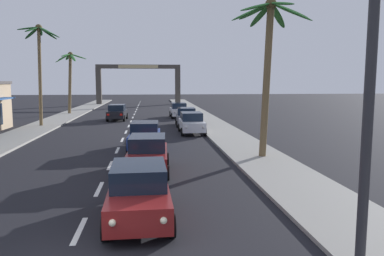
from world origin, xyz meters
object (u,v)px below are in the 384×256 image
(sedan_parked_far_kerb, at_px, (179,110))
(palm_left_farthest, at_px, (70,70))
(sedan_parked_nearest_kerb, at_px, (186,117))
(sedan_parked_mid_kerb, at_px, (192,123))
(sedan_third_in_queue, at_px, (148,154))
(sedan_oncoming_far, at_px, (117,112))
(traffic_signal_mast, at_px, (210,12))
(sedan_lead_at_stop_bar, at_px, (139,192))
(sedan_fifth_in_queue, at_px, (145,136))
(palm_right_second, at_px, (269,45))
(palm_left_third, at_px, (39,51))
(town_gateway_arch, at_px, (139,79))

(sedan_parked_far_kerb, bearing_deg, palm_left_farthest, 156.81)
(sedan_parked_nearest_kerb, distance_m, sedan_parked_mid_kerb, 5.24)
(sedan_third_in_queue, bearing_deg, sedan_oncoming_far, 98.08)
(traffic_signal_mast, distance_m, sedan_oncoming_far, 34.09)
(sedan_lead_at_stop_bar, xyz_separation_m, sedan_parked_far_kerb, (3.58, 31.93, 0.00))
(sedan_oncoming_far, height_order, sedan_parked_mid_kerb, same)
(sedan_fifth_in_queue, xyz_separation_m, palm_left_farthest, (-9.47, 25.62, 4.64))
(sedan_fifth_in_queue, height_order, sedan_oncoming_far, same)
(sedan_third_in_queue, bearing_deg, sedan_parked_far_kerb, 82.63)
(sedan_parked_far_kerb, xyz_separation_m, palm_left_farthest, (-13.03, 5.58, 4.64))
(sedan_lead_at_stop_bar, xyz_separation_m, palm_left_farthest, (-9.45, 37.52, 4.64))
(traffic_signal_mast, bearing_deg, sedan_parked_far_kerb, 86.73)
(palm_right_second, bearing_deg, sedan_lead_at_stop_bar, -127.80)
(sedan_parked_nearest_kerb, bearing_deg, sedan_third_in_queue, -100.90)
(sedan_parked_nearest_kerb, xyz_separation_m, sedan_parked_far_kerb, (-0.09, 8.04, 0.00))
(sedan_lead_at_stop_bar, bearing_deg, sedan_parked_mid_kerb, 79.03)
(palm_left_farthest, relative_size, palm_right_second, 0.92)
(sedan_parked_mid_kerb, bearing_deg, sedan_parked_far_kerb, 90.13)
(palm_left_third, bearing_deg, sedan_parked_far_kerb, 30.15)
(sedan_parked_mid_kerb, height_order, palm_left_farthest, palm_left_farthest)
(sedan_oncoming_far, xyz_separation_m, sedan_parked_mid_kerb, (6.76, -11.01, 0.00))
(sedan_parked_far_kerb, distance_m, palm_left_farthest, 14.92)
(sedan_parked_nearest_kerb, bearing_deg, palm_left_farthest, 133.92)
(palm_left_farthest, bearing_deg, sedan_oncoming_far, -51.26)
(sedan_lead_at_stop_bar, distance_m, sedan_parked_far_kerb, 32.13)
(sedan_third_in_queue, relative_size, town_gateway_arch, 0.31)
(sedan_parked_mid_kerb, distance_m, palm_left_farthest, 23.42)
(palm_left_farthest, bearing_deg, sedan_lead_at_stop_bar, -75.86)
(sedan_oncoming_far, distance_m, sedan_parked_mid_kerb, 12.92)
(sedan_oncoming_far, distance_m, palm_left_farthest, 11.09)
(sedan_parked_far_kerb, bearing_deg, traffic_signal_mast, -93.27)
(sedan_lead_at_stop_bar, distance_m, palm_right_second, 11.90)
(palm_left_farthest, bearing_deg, sedan_parked_nearest_kerb, -46.08)
(palm_left_farthest, bearing_deg, sedan_parked_mid_kerb, -55.30)
(traffic_signal_mast, xyz_separation_m, palm_right_second, (5.02, 12.25, 0.56))
(sedan_third_in_queue, relative_size, palm_right_second, 0.54)
(sedan_lead_at_stop_bar, distance_m, sedan_parked_mid_kerb, 18.99)
(sedan_parked_mid_kerb, bearing_deg, palm_left_farthest, 124.70)
(sedan_lead_at_stop_bar, relative_size, palm_left_farthest, 0.58)
(sedan_parked_nearest_kerb, relative_size, sedan_parked_mid_kerb, 1.01)
(sedan_third_in_queue, xyz_separation_m, town_gateway_arch, (-1.87, 50.97, 3.66))
(sedan_third_in_queue, xyz_separation_m, sedan_parked_far_kerb, (3.36, 25.99, 0.00))
(sedan_third_in_queue, xyz_separation_m, palm_left_farthest, (-9.67, 31.57, 4.64))
(sedan_lead_at_stop_bar, distance_m, palm_left_farthest, 38.97)
(palm_right_second, bearing_deg, sedan_parked_mid_kerb, 106.15)
(sedan_fifth_in_queue, distance_m, palm_right_second, 9.03)
(sedan_fifth_in_queue, height_order, town_gateway_arch, town_gateway_arch)
(sedan_oncoming_far, distance_m, sedan_parked_far_kerb, 7.10)
(sedan_parked_far_kerb, xyz_separation_m, palm_left_third, (-12.97, -7.53, 5.93))
(sedan_lead_at_stop_bar, xyz_separation_m, sedan_third_in_queue, (0.22, 5.95, 0.00))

